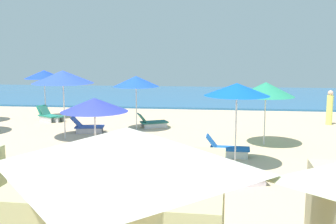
{
  "coord_description": "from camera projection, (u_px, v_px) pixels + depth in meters",
  "views": [
    {
      "loc": [
        2.84,
        -8.21,
        3.56
      ],
      "look_at": [
        0.87,
        8.55,
        0.95
      ],
      "focal_mm": 43.12,
      "sensor_mm": 36.0,
      "label": 1
    }
  ],
  "objects": [
    {
      "name": "ground_plane",
      "position": [
        84.0,
        212.0,
        8.93
      ],
      "size": [
        60.0,
        60.0,
        0.0
      ],
      "primitive_type": "plane",
      "color": "#E3BA8E"
    },
    {
      "name": "ocean",
      "position": [
        178.0,
        95.0,
        31.4
      ],
      "size": [
        60.0,
        14.2,
        0.12
      ],
      "primitive_type": "cube",
      "color": "#27639A",
      "rests_on": "ground_plane"
    },
    {
      "name": "umbrella_1",
      "position": [
        136.0,
        81.0,
        17.83
      ],
      "size": [
        2.03,
        2.03,
        2.42
      ],
      "color": "silver",
      "rests_on": "ground_plane"
    },
    {
      "name": "lounge_chair_1_0",
      "position": [
        152.0,
        122.0,
        18.7
      ],
      "size": [
        1.5,
        1.18,
        0.68
      ],
      "rotation": [
        0.0,
        0.0,
        2.03
      ],
      "color": "silver",
      "rests_on": "ground_plane"
    },
    {
      "name": "umbrella_2",
      "position": [
        266.0,
        89.0,
        14.97
      ],
      "size": [
        2.12,
        2.12,
        2.38
      ],
      "color": "silver",
      "rests_on": "ground_plane"
    },
    {
      "name": "umbrella_4",
      "position": [
        94.0,
        105.0,
        11.39
      ],
      "size": [
        1.91,
        1.91,
        2.22
      ],
      "color": "silver",
      "rests_on": "ground_plane"
    },
    {
      "name": "umbrella_6",
      "position": [
        237.0,
        90.0,
        12.03
      ],
      "size": [
        1.96,
        1.96,
        2.58
      ],
      "color": "silver",
      "rests_on": "ground_plane"
    },
    {
      "name": "lounge_chair_6_0",
      "position": [
        240.0,
        174.0,
        10.78
      ],
      "size": [
        1.43,
        0.91,
        0.69
      ],
      "rotation": [
        0.0,
        0.0,
        1.8
      ],
      "color": "silver",
      "rests_on": "ground_plane"
    },
    {
      "name": "lounge_chair_6_1",
      "position": [
        227.0,
        148.0,
        13.57
      ],
      "size": [
        1.49,
        0.67,
        0.72
      ],
      "rotation": [
        0.0,
        0.0,
        1.52
      ],
      "color": "silver",
      "rests_on": "ground_plane"
    },
    {
      "name": "umbrella_7",
      "position": [
        63.0,
        77.0,
        15.9
      ],
      "size": [
        2.43,
        2.43,
        2.76
      ],
      "color": "silver",
      "rests_on": "ground_plane"
    },
    {
      "name": "lounge_chair_7_0",
      "position": [
        87.0,
        126.0,
        17.52
      ],
      "size": [
        1.48,
        0.85,
        0.71
      ],
      "rotation": [
        0.0,
        0.0,
        1.74
      ],
      "color": "silver",
      "rests_on": "ground_plane"
    },
    {
      "name": "umbrella_8",
      "position": [
        44.0,
        74.0,
        21.02
      ],
      "size": [
        1.99,
        1.99,
        2.51
      ],
      "color": "silver",
      "rests_on": "ground_plane"
    },
    {
      "name": "lounge_chair_8_0",
      "position": [
        52.0,
        116.0,
        20.32
      ],
      "size": [
        1.35,
        0.91,
        0.73
      ],
      "rotation": [
        0.0,
        0.0,
        1.25
      ],
      "color": "silver",
      "rests_on": "ground_plane"
    },
    {
      "name": "lounge_chair_8_1",
      "position": [
        48.0,
        115.0,
        20.32
      ],
      "size": [
        1.38,
        1.15,
        0.77
      ],
      "rotation": [
        0.0,
        0.0,
        1.01
      ],
      "color": "silver",
      "rests_on": "ground_plane"
    },
    {
      "name": "beachgoer_0",
      "position": [
        330.0,
        108.0,
        19.28
      ],
      "size": [
        0.41,
        0.41,
        1.66
      ],
      "rotation": [
        0.0,
        0.0,
        0.84
      ],
      "color": "#F2F871",
      "rests_on": "ground_plane"
    }
  ]
}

